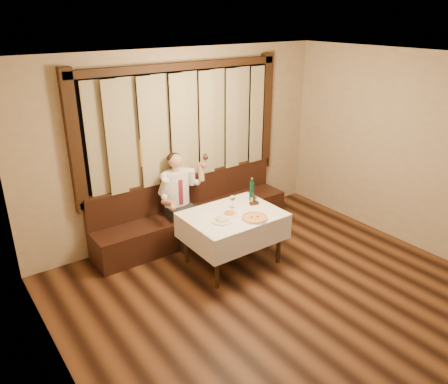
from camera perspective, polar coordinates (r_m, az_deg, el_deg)
room at (r=5.03m, az=6.17°, el=1.95°), size 5.01×6.01×2.81m
banquette at (r=6.80m, az=-4.06°, el=-3.21°), size 3.20×0.61×0.94m
dining_table at (r=5.89m, az=1.14°, el=-3.75°), size 1.27×0.97×0.76m
pizza at (r=5.70m, az=4.02°, el=-3.40°), size 0.36×0.36×0.04m
pasta_red at (r=5.80m, az=0.75°, el=-2.64°), size 0.24×0.24×0.08m
pasta_cream at (r=5.62m, az=-0.26°, el=-3.46°), size 0.28×0.28×0.10m
green_bottle at (r=6.21m, az=3.65°, el=0.17°), size 0.07×0.07×0.34m
table_wine_glass at (r=5.95m, az=1.12°, el=-0.86°), size 0.07×0.07×0.19m
cruet_caddy at (r=6.10m, az=3.94°, el=-1.23°), size 0.13×0.09×0.13m
seated_man at (r=6.40m, az=-5.85°, el=-0.07°), size 0.76×0.57×1.39m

